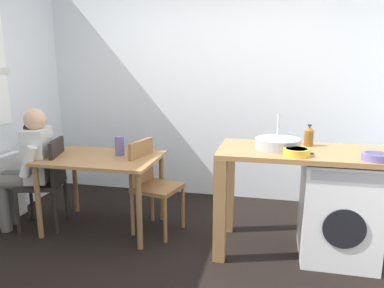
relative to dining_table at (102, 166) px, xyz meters
The scene contains 15 objects.
ground_plane 1.25m from the dining_table, 28.72° to the right, with size 5.46×5.46×0.00m, color black.
wall_back 1.71m from the dining_table, 52.57° to the left, with size 4.60×0.10×2.70m, color silver.
dining_table is the anchor object (origin of this frame).
chair_person_seat 0.57m from the dining_table, behind, with size 0.49×0.49×0.90m.
chair_opposite 0.50m from the dining_table, ahead, with size 0.48×0.48×0.90m.
seated_person 0.71m from the dining_table, behind, with size 0.55×0.54×1.20m.
kitchen_counter 1.71m from the dining_table, ahead, with size 1.50×0.68×0.92m.
washing_machine 2.19m from the dining_table, ahead, with size 0.60×0.61×0.86m.
sink_basin 1.69m from the dining_table, ahead, with size 0.38×0.38×0.09m, color #9EA0A5.
tap 1.71m from the dining_table, ahead, with size 0.02×0.02×0.28m, color #B2B2B7.
bottle_tall_green 1.96m from the dining_table, ahead, with size 0.08×0.08×0.19m.
mixing_bowl 1.85m from the dining_table, ahead, with size 0.21×0.21×0.06m.
colander 2.40m from the dining_table, ahead, with size 0.20×0.20×0.06m.
vase 0.26m from the dining_table, 33.69° to the left, with size 0.09×0.09×0.19m, color slate.
scissors 1.90m from the dining_table, ahead, with size 0.15×0.06×0.01m.
Camera 1 is at (0.68, -2.67, 1.63)m, focal length 34.62 mm.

